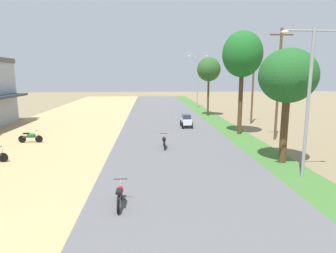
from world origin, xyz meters
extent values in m
cylinder|color=black|center=(-10.54, 16.60, 0.34)|extent=(0.56, 0.06, 0.56)
cylinder|color=#A5A8AD|center=(-10.60, 16.60, 0.61)|extent=(0.26, 0.05, 0.68)
cylinder|color=black|center=(-10.66, 16.60, 0.98)|extent=(0.04, 0.54, 0.04)
cylinder|color=black|center=(-10.31, 21.63, 0.34)|extent=(0.56, 0.06, 0.56)
cylinder|color=black|center=(-11.55, 21.63, 0.34)|extent=(0.56, 0.06, 0.56)
cube|color=#333338|center=(-10.93, 21.63, 0.52)|extent=(1.12, 0.12, 0.12)
ellipsoid|color=#14722D|center=(-10.85, 21.63, 0.66)|extent=(0.64, 0.28, 0.32)
cube|color=black|center=(-11.21, 21.63, 0.78)|extent=(0.44, 0.20, 0.10)
cylinder|color=#A5A8AD|center=(-10.37, 21.63, 0.61)|extent=(0.26, 0.05, 0.68)
cylinder|color=black|center=(-10.43, 21.63, 0.98)|extent=(0.04, 0.54, 0.04)
cylinder|color=#4C351E|center=(5.92, 15.46, 2.17)|extent=(0.43, 0.43, 4.21)
ellipsoid|color=#1E5522|center=(5.92, 15.46, 5.11)|extent=(3.24, 3.24, 3.06)
cylinder|color=#4C351E|center=(5.99, 23.91, 2.94)|extent=(0.37, 0.37, 5.76)
ellipsoid|color=#195B1F|center=(5.99, 23.91, 6.88)|extent=(3.36, 3.36, 3.84)
cylinder|color=#4C351E|center=(5.60, 35.67, 2.55)|extent=(0.25, 0.25, 4.98)
ellipsoid|color=#285121|center=(5.60, 35.67, 5.85)|extent=(2.90, 2.90, 2.94)
cylinder|color=gray|center=(5.80, 12.94, 3.69)|extent=(0.16, 0.16, 7.27)
cylinder|color=gray|center=(5.10, 12.94, 7.18)|extent=(1.40, 0.08, 0.08)
ellipsoid|color=silver|center=(4.40, 12.94, 7.11)|extent=(0.36, 0.20, 0.14)
cylinder|color=gray|center=(6.50, 12.94, 7.18)|extent=(1.40, 0.08, 0.08)
cylinder|color=gray|center=(5.80, 45.07, 4.17)|extent=(0.16, 0.16, 8.22)
cylinder|color=gray|center=(5.10, 45.07, 8.13)|extent=(1.40, 0.08, 0.08)
ellipsoid|color=silver|center=(4.40, 45.07, 8.06)|extent=(0.36, 0.20, 0.14)
cylinder|color=gray|center=(6.50, 45.07, 8.13)|extent=(1.40, 0.08, 0.08)
ellipsoid|color=silver|center=(7.20, 45.07, 8.06)|extent=(0.36, 0.20, 0.14)
cylinder|color=brown|center=(9.09, 29.60, 4.09)|extent=(0.20, 0.20, 8.18)
cube|color=#473323|center=(9.09, 29.60, 7.68)|extent=(1.80, 0.10, 0.10)
cylinder|color=brown|center=(8.30, 21.80, 4.34)|extent=(0.20, 0.20, 8.69)
cube|color=#473323|center=(8.30, 21.80, 8.19)|extent=(1.80, 0.10, 0.10)
cube|color=silver|center=(1.76, 27.38, 0.66)|extent=(0.84, 1.95, 0.50)
cube|color=#232B38|center=(1.76, 27.43, 1.11)|extent=(0.77, 1.10, 0.40)
cylinder|color=black|center=(2.23, 26.68, 0.38)|extent=(0.10, 0.60, 0.60)
cylinder|color=black|center=(1.29, 26.68, 0.38)|extent=(0.10, 0.60, 0.60)
cylinder|color=black|center=(2.23, 28.08, 0.38)|extent=(0.10, 0.60, 0.60)
cylinder|color=black|center=(1.29, 28.08, 0.38)|extent=(0.10, 0.60, 0.60)
cylinder|color=black|center=(-3.07, 10.84, 0.36)|extent=(0.06, 0.56, 0.56)
cylinder|color=black|center=(-3.07, 9.60, 0.36)|extent=(0.06, 0.56, 0.56)
cube|color=#333338|center=(-3.07, 10.22, 0.54)|extent=(0.12, 1.12, 0.12)
ellipsoid|color=red|center=(-3.07, 10.30, 0.68)|extent=(0.28, 0.64, 0.32)
cube|color=black|center=(-3.07, 9.94, 0.80)|extent=(0.20, 0.44, 0.10)
cylinder|color=#A5A8AD|center=(-3.07, 10.78, 0.63)|extent=(0.05, 0.26, 0.68)
cylinder|color=black|center=(-3.07, 10.72, 1.00)|extent=(0.54, 0.04, 0.04)
cylinder|color=black|center=(-0.85, 19.95, 0.36)|extent=(0.06, 0.56, 0.56)
cylinder|color=black|center=(-0.85, 18.71, 0.36)|extent=(0.06, 0.56, 0.56)
cube|color=#333338|center=(-0.85, 19.33, 0.54)|extent=(0.12, 1.12, 0.12)
ellipsoid|color=black|center=(-0.85, 19.41, 0.68)|extent=(0.28, 0.64, 0.32)
cube|color=black|center=(-0.85, 19.05, 0.80)|extent=(0.20, 0.44, 0.10)
cylinder|color=#A5A8AD|center=(-0.85, 19.89, 0.63)|extent=(0.05, 0.26, 0.68)
cylinder|color=black|center=(-0.85, 19.83, 1.00)|extent=(0.54, 0.04, 0.04)
camera|label=1|loc=(-1.90, -0.55, 5.15)|focal=30.95mm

